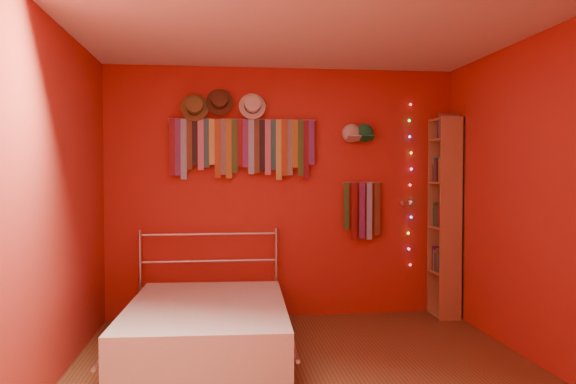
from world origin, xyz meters
name	(u,v)px	position (x,y,z in m)	size (l,w,h in m)	color
ground	(310,379)	(0.00, 0.00, 0.00)	(3.50, 3.50, 0.00)	brown
back_wall	(283,193)	(0.00, 1.75, 1.25)	(3.50, 0.02, 2.50)	maroon
right_wall	(545,200)	(1.75, 0.00, 1.25)	(0.02, 3.50, 2.50)	maroon
left_wall	(49,203)	(-1.75, 0.00, 1.25)	(0.02, 3.50, 2.50)	maroon
ceiling	(310,21)	(0.00, 0.00, 2.50)	(3.50, 3.50, 0.02)	white
tie_rack	(243,145)	(-0.40, 1.68, 1.72)	(1.45, 0.03, 0.60)	silver
small_tie_rack	(362,208)	(0.80, 1.69, 1.09)	(0.40, 0.03, 0.59)	silver
fedora_olive	(195,107)	(-0.87, 1.66, 2.09)	(0.27, 0.15, 0.27)	brown
fedora_brown	(220,101)	(-0.63, 1.66, 2.15)	(0.26, 0.14, 0.26)	#472A19
fedora_white	(252,105)	(-0.31, 1.66, 2.11)	(0.26, 0.14, 0.26)	silver
cap_white	(351,133)	(0.69, 1.70, 1.85)	(0.18, 0.23, 0.18)	beige
cap_green	(364,133)	(0.83, 1.70, 1.85)	(0.18, 0.23, 0.18)	#1A763C
fairy_lights	(410,185)	(1.31, 1.71, 1.32)	(0.05, 0.02, 1.68)	#FF3333
reading_lamp	(410,203)	(1.24, 1.49, 1.16)	(0.08, 0.33, 0.10)	silver
bookshelf	(449,216)	(1.66, 1.53, 1.02)	(0.25, 0.34, 2.00)	#986944
bed	(207,325)	(-0.74, 0.71, 0.21)	(1.43, 1.89, 0.90)	silver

